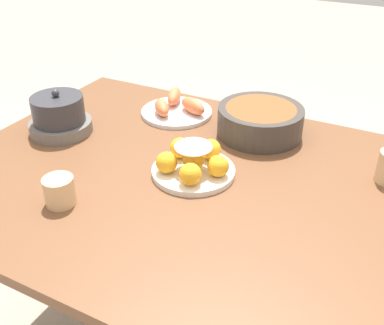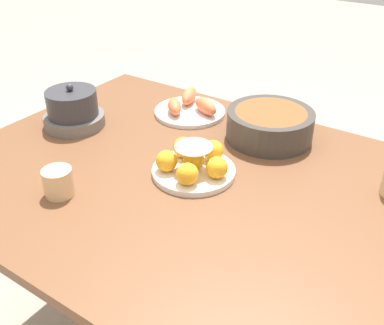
# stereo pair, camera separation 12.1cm
# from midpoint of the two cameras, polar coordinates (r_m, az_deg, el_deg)

# --- Properties ---
(dining_table) EXTENTS (1.35, 1.00, 0.72)m
(dining_table) POSITION_cam_midpoint_polar(r_m,az_deg,el_deg) (1.27, -2.89, -5.11)
(dining_table) COLOR brown
(dining_table) RESTS_ON ground_plane
(cake_plate) EXTENTS (0.23, 0.23, 0.09)m
(cake_plate) POSITION_cam_midpoint_polar(r_m,az_deg,el_deg) (1.22, -2.68, -0.12)
(cake_plate) COLOR silver
(cake_plate) RESTS_ON dining_table
(serving_bowl) EXTENTS (0.27, 0.27, 0.09)m
(serving_bowl) POSITION_cam_midpoint_polar(r_m,az_deg,el_deg) (1.42, 6.24, 5.29)
(serving_bowl) COLOR #3D3833
(serving_bowl) RESTS_ON dining_table
(seafood_platter) EXTENTS (0.24, 0.24, 0.07)m
(seafood_platter) POSITION_cam_midpoint_polar(r_m,az_deg,el_deg) (1.57, -4.16, 6.89)
(seafood_platter) COLOR silver
(seafood_platter) RESTS_ON dining_table
(cup_near) EXTENTS (0.08, 0.08, 0.07)m
(cup_near) POSITION_cam_midpoint_polar(r_m,az_deg,el_deg) (1.17, -19.36, -3.53)
(cup_near) COLOR #DBB27F
(cup_near) RESTS_ON dining_table
(warming_pot) EXTENTS (0.20, 0.20, 0.15)m
(warming_pot) POSITION_cam_midpoint_polar(r_m,az_deg,el_deg) (1.50, -18.75, 5.53)
(warming_pot) COLOR #66605B
(warming_pot) RESTS_ON dining_table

